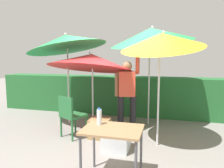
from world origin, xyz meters
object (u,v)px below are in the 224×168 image
(umbrella_rainbow, at_px, (66,42))
(folding_table, at_px, (112,135))
(umbrella_yellow, at_px, (91,61))
(person_vendor, at_px, (127,91))
(umbrella_orange, at_px, (151,35))
(chair_plastic, at_px, (71,114))
(cooler_box, at_px, (116,138))
(bottle_water, at_px, (99,117))
(crate_cardboard, at_px, (100,128))
(umbrella_navy, at_px, (162,41))

(umbrella_rainbow, distance_m, folding_table, 3.09)
(umbrella_yellow, xyz_separation_m, person_vendor, (0.88, -0.10, -0.66))
(umbrella_orange, bearing_deg, chair_plastic, -138.60)
(cooler_box, bearing_deg, bottle_water, -93.60)
(umbrella_yellow, xyz_separation_m, crate_cardboard, (0.41, -0.63, -1.39))
(umbrella_yellow, relative_size, umbrella_navy, 0.88)
(person_vendor, height_order, crate_cardboard, person_vendor)
(umbrella_yellow, distance_m, umbrella_navy, 1.83)
(umbrella_yellow, height_order, folding_table, umbrella_yellow)
(umbrella_orange, bearing_deg, umbrella_rainbow, -166.51)
(crate_cardboard, relative_size, bottle_water, 1.75)
(crate_cardboard, relative_size, folding_table, 0.52)
(umbrella_orange, distance_m, bottle_water, 2.90)
(cooler_box, bearing_deg, umbrella_rainbow, 142.12)
(umbrella_navy, height_order, chair_plastic, umbrella_navy)
(chair_plastic, bearing_deg, umbrella_orange, 41.40)
(umbrella_rainbow, relative_size, umbrella_yellow, 1.19)
(umbrella_navy, distance_m, crate_cardboard, 2.17)
(umbrella_yellow, bearing_deg, bottle_water, -66.73)
(umbrella_orange, bearing_deg, umbrella_yellow, -157.24)
(umbrella_yellow, xyz_separation_m, folding_table, (1.06, -2.06, -0.95))
(person_vendor, distance_m, folding_table, 1.99)
(cooler_box, xyz_separation_m, bottle_water, (-0.05, -0.81, 0.63))
(person_vendor, bearing_deg, crate_cardboard, -131.86)
(umbrella_rainbow, xyz_separation_m, umbrella_navy, (2.30, -0.80, -0.08))
(umbrella_yellow, relative_size, chair_plastic, 2.30)
(folding_table, relative_size, bottle_water, 3.33)
(umbrella_rainbow, height_order, chair_plastic, umbrella_rainbow)
(umbrella_rainbow, relative_size, crate_cardboard, 5.83)
(folding_table, bearing_deg, chair_plastic, 134.08)
(umbrella_orange, bearing_deg, crate_cardboard, -128.08)
(umbrella_yellow, distance_m, person_vendor, 1.11)
(umbrella_rainbow, bearing_deg, crate_cardboard, -33.47)
(umbrella_yellow, relative_size, folding_table, 2.56)
(chair_plastic, relative_size, folding_table, 1.11)
(umbrella_yellow, height_order, crate_cardboard, umbrella_yellow)
(umbrella_yellow, bearing_deg, cooler_box, -51.88)
(crate_cardboard, bearing_deg, chair_plastic, -165.88)
(umbrella_orange, height_order, umbrella_navy, umbrella_orange)
(chair_plastic, height_order, cooler_box, chair_plastic)
(umbrella_rainbow, relative_size, bottle_water, 10.18)
(umbrella_yellow, distance_m, chair_plastic, 1.34)
(umbrella_rainbow, xyz_separation_m, bottle_water, (1.50, -2.02, -1.22))
(person_vendor, bearing_deg, bottle_water, -91.51)
(umbrella_yellow, bearing_deg, umbrella_navy, -23.82)
(umbrella_rainbow, bearing_deg, cooler_box, -37.88)
(umbrella_yellow, bearing_deg, crate_cardboard, -57.21)
(umbrella_rainbow, height_order, cooler_box, umbrella_rainbow)
(crate_cardboard, xyz_separation_m, folding_table, (0.65, -1.43, 0.44))
(chair_plastic, xyz_separation_m, folding_table, (1.24, -1.28, 0.13))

